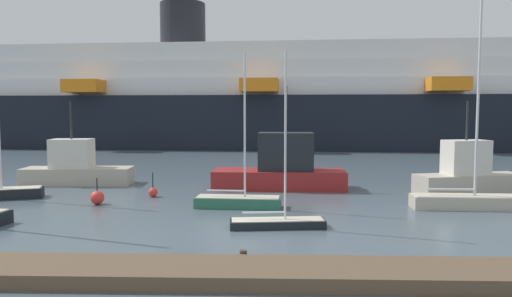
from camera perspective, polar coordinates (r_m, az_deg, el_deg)
The scene contains 11 objects.
ground_plane at distance 20.29m, azimuth -0.84°, elevation -10.37°, with size 600.00×600.00×0.00m, color #4C5B66.
dock_pier at distance 15.04m, azimuth -1.83°, elevation -14.76°, with size 22.74×2.51×0.57m.
sailboat_0 at distance 21.41m, azimuth 2.64°, elevation -8.58°, with size 4.35×1.48×7.88m.
sailboat_1 at distance 27.83m, azimuth 24.02°, elevation -5.56°, with size 5.72×1.60×11.07m.
sailboat_2 at distance 25.80m, azimuth -2.16°, elevation -6.24°, with size 4.73×1.66×8.39m.
fishing_boat_0 at distance 32.08m, azimuth 3.11°, elevation -2.40°, with size 9.01×3.23×6.92m.
fishing_boat_1 at distance 33.36m, azimuth 24.28°, elevation -2.84°, with size 7.41×3.61×5.89m.
fishing_boat_2 at distance 36.26m, azimuth -20.91°, elevation -2.27°, with size 7.76×2.79×5.93m.
channel_buoy_0 at distance 28.10m, azimuth -18.61°, elevation -5.64°, with size 0.76×0.76×1.49m.
channel_buoy_1 at distance 29.65m, azimuth -12.33°, elevation -5.16°, with size 0.57×0.57×1.50m.
cruise_ship at distance 71.70m, azimuth 10.45°, elevation 5.65°, with size 136.39×27.84×21.54m.
Camera 1 is at (0.91, -19.60, 5.18)m, focal length 33.13 mm.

